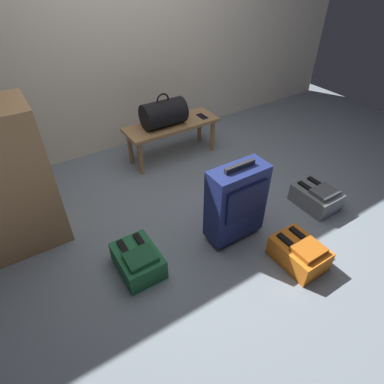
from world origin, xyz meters
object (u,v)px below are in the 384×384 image
Objects in this scene: duffel_bag_black at (164,113)px; backpack_grey at (316,197)px; suitcase_upright_navy at (236,202)px; backpack_orange at (299,253)px; cell_phone at (202,116)px; side_cabinet at (8,182)px; bench at (172,128)px; backpack_green at (138,260)px.

backpack_grey is at bearing -62.52° from duffel_bag_black.
backpack_orange is (0.24, -0.47, -0.26)m from suitcase_upright_navy.
cell_phone reaches higher than backpack_orange.
duffel_bag_black is 1.35m from suitcase_upright_navy.
side_cabinet is (-1.94, -0.43, 0.15)m from cell_phone.
bench is at bearing 16.47° from side_cabinet.
backpack_orange is at bearing -29.25° from backpack_green.
cell_phone is at bearing 79.52° from backpack_orange.
bench is 2.63× the size of backpack_grey.
side_cabinet is at bearing -163.53° from bench.
duffel_bag_black reaches higher than cell_phone.
duffel_bag_black is at bearing 53.72° from backpack_green.
backpack_orange is (0.12, -1.80, -0.43)m from duffel_bag_black.
suitcase_upright_navy is at bearing 116.44° from backpack_orange.
duffel_bag_black is 1.57m from side_cabinet.
side_cabinet is (-2.24, 0.96, 0.46)m from backpack_grey.
bench is 6.94× the size of cell_phone.
cell_phone is 1.82m from backpack_green.
suitcase_upright_navy is 1.81× the size of backpack_grey.
backpack_green is at bearing -128.85° from bench.
duffel_bag_black reaches higher than bench.
duffel_bag_black is 1.67m from backpack_grey.
duffel_bag_black is 3.06× the size of cell_phone.
backpack_grey is at bearing -65.36° from bench.
backpack_grey is at bearing 30.93° from backpack_orange.
duffel_bag_black is at bearing 93.78° from backpack_orange.
suitcase_upright_navy is (-0.20, -1.33, 0.02)m from bench.
side_cabinet is at bearing -167.59° from cell_phone.
backpack_green is (-1.35, -1.19, -0.31)m from cell_phone.
duffel_bag_black is 0.64× the size of suitcase_upright_navy.
side_cabinet is at bearing 156.82° from backpack_grey.
suitcase_upright_navy is at bearing -98.72° from bench.
backpack_orange is 0.35× the size of side_cabinet.
suitcase_upright_navy is 1.64m from side_cabinet.
backpack_grey is (0.86, -0.10, -0.26)m from suitcase_upright_navy.
bench is 1.34m from suitcase_upright_navy.
bench is 1.82m from backpack_orange.
cell_phone reaches higher than backpack_green.
side_cabinet reaches higher than backpack_orange.
backpack_orange is at bearing -63.56° from suitcase_upright_navy.
cell_phone is (0.36, -0.04, 0.07)m from bench.
backpack_orange is at bearing -89.00° from bench.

